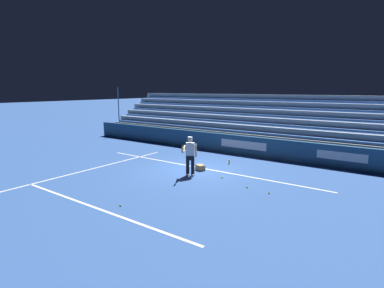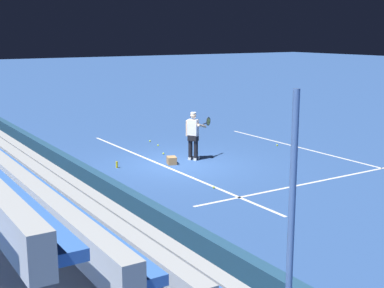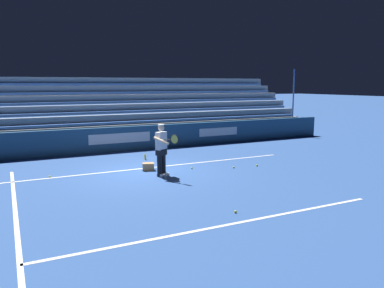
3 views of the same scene
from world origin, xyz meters
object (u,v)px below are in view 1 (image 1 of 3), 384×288
object	(u,v)px
tennis_ball_far_left	(247,187)
tennis_ball_midcourt	(156,159)
water_bottle	(229,162)
tennis_player	(190,156)
tennis_ball_toward_net	(121,205)
tennis_ball_stray_back	(269,193)
tennis_ball_near_player	(222,177)
ball_box_cardboard	(200,168)

from	to	relation	value
tennis_ball_far_left	tennis_ball_midcourt	bearing A→B (deg)	-13.91
tennis_ball_far_left	water_bottle	xyz separation A→B (m)	(2.34, -2.87, 0.08)
tennis_player	tennis_ball_toward_net	world-z (taller)	tennis_player
tennis_player	tennis_ball_stray_back	xyz separation A→B (m)	(-3.68, 0.19, -0.86)
tennis_ball_stray_back	tennis_ball_near_player	world-z (taller)	same
tennis_ball_toward_net	tennis_ball_far_left	world-z (taller)	same
ball_box_cardboard	tennis_ball_far_left	bearing A→B (deg)	159.96
tennis_ball_stray_back	tennis_ball_far_left	distance (m)	0.94
tennis_player	water_bottle	distance (m)	2.94
tennis_player	tennis_ball_midcourt	size ratio (longest dim) A/B	25.98
tennis_ball_toward_net	water_bottle	distance (m)	6.91
ball_box_cardboard	tennis_ball_near_player	size ratio (longest dim) A/B	6.06
tennis_ball_toward_net	tennis_ball_near_player	world-z (taller)	same
tennis_ball_near_player	water_bottle	distance (m)	2.50
tennis_ball_midcourt	tennis_ball_near_player	bearing A→B (deg)	168.46
tennis_ball_near_player	water_bottle	size ratio (longest dim) A/B	0.30
tennis_player	water_bottle	world-z (taller)	tennis_player
tennis_ball_near_player	water_bottle	bearing A→B (deg)	-68.10
tennis_ball_toward_net	water_bottle	xyz separation A→B (m)	(-0.20, -6.91, 0.08)
tennis_ball_near_player	tennis_ball_midcourt	world-z (taller)	same
tennis_player	ball_box_cardboard	size ratio (longest dim) A/B	4.29
tennis_ball_toward_net	tennis_ball_stray_back	size ratio (longest dim) A/B	1.00
ball_box_cardboard	tennis_ball_far_left	distance (m)	3.06
tennis_ball_toward_net	tennis_ball_stray_back	xyz separation A→B (m)	(-3.47, -3.91, 0.00)
tennis_ball_near_player	tennis_ball_midcourt	distance (m)	4.77
tennis_ball_near_player	tennis_ball_far_left	size ratio (longest dim) A/B	1.00
tennis_ball_toward_net	tennis_ball_far_left	bearing A→B (deg)	-122.20
tennis_ball_toward_net	tennis_ball_midcourt	world-z (taller)	same
tennis_ball_toward_net	tennis_ball_near_player	distance (m)	4.73
tennis_ball_far_left	water_bottle	world-z (taller)	water_bottle
tennis_ball_stray_back	water_bottle	distance (m)	4.44
tennis_ball_near_player	tennis_ball_midcourt	size ratio (longest dim) A/B	1.00
tennis_player	tennis_ball_near_player	world-z (taller)	tennis_player
tennis_ball_toward_net	water_bottle	bearing A→B (deg)	-91.68
tennis_ball_toward_net	tennis_ball_midcourt	xyz separation A→B (m)	(3.54, -5.55, 0.00)
ball_box_cardboard	tennis_ball_far_left	xyz separation A→B (m)	(-2.87, 1.05, -0.10)
tennis_player	tennis_ball_stray_back	bearing A→B (deg)	176.99
tennis_player	tennis_ball_stray_back	world-z (taller)	tennis_player
tennis_player	tennis_ball_far_left	size ratio (longest dim) A/B	25.98
ball_box_cardboard	tennis_ball_toward_net	size ratio (longest dim) A/B	6.06
tennis_ball_toward_net	tennis_ball_far_left	distance (m)	4.77
ball_box_cardboard	tennis_ball_midcourt	xyz separation A→B (m)	(3.22, -0.46, -0.10)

